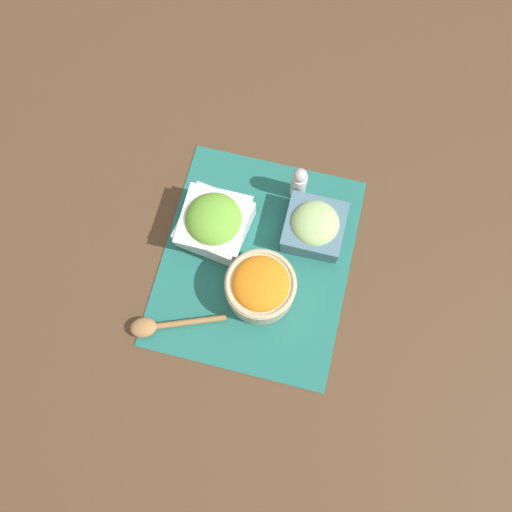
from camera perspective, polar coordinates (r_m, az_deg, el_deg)
ground_plane at (r=1.01m, az=0.00°, el=-0.55°), size 3.00×3.00×0.00m
placemat at (r=1.01m, az=0.00°, el=-0.52°), size 0.44×0.37×0.00m
carrot_bowl at (r=0.95m, az=0.52°, el=-3.47°), size 0.14×0.14×0.08m
lettuce_bowl at (r=0.99m, az=-4.79°, el=3.87°), size 0.14×0.14×0.09m
cucumber_bowl at (r=1.00m, az=6.68°, el=3.45°), size 0.12×0.12×0.07m
wooden_spoon at (r=0.99m, az=-11.10°, el=-7.82°), size 0.09×0.18×0.02m
pepper_shaker at (r=1.02m, az=4.91°, el=8.35°), size 0.03×0.03×0.09m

